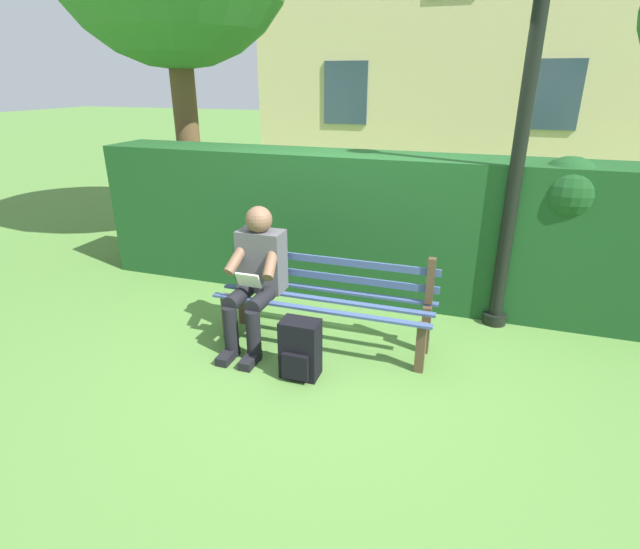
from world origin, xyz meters
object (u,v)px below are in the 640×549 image
(person_seated, at_px, (256,274))
(backpack, at_px, (300,349))
(lamp_post, at_px, (527,96))
(park_bench, at_px, (326,298))

(person_seated, relative_size, backpack, 2.52)
(backpack, relative_size, lamp_post, 0.14)
(backpack, bearing_deg, park_bench, -92.38)
(person_seated, height_order, lamp_post, lamp_post)
(person_seated, bearing_deg, lamp_post, -153.11)
(park_bench, xyz_separation_m, lamp_post, (-1.37, -0.82, 1.58))
(park_bench, height_order, backpack, park_bench)
(park_bench, relative_size, person_seated, 1.56)
(park_bench, distance_m, lamp_post, 2.25)
(park_bench, distance_m, backpack, 0.59)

